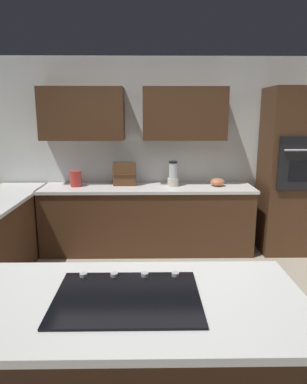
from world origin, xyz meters
TOP-DOWN VIEW (x-y plane):
  - ground_plane at (0.00, 0.00)m, footprint 14.00×14.00m
  - wall_back at (0.07, -2.05)m, footprint 6.00×0.44m
  - lower_cabinets_back at (0.10, -1.72)m, footprint 2.80×0.60m
  - countertop_back at (0.10, -1.72)m, footprint 2.84×0.64m
  - island_base at (0.19, 1.16)m, footprint 1.82×0.84m
  - island_top at (0.19, 1.16)m, footprint 1.90×0.92m
  - wall_oven at (-1.85, -1.72)m, footprint 0.80×0.66m
  - cooktop at (0.19, 1.15)m, footprint 0.76×0.56m
  - blender at (-0.25, -1.75)m, footprint 0.15×0.15m
  - mixing_bowl at (-0.85, -1.75)m, footprint 0.19×0.19m
  - spice_rack at (0.40, -1.80)m, footprint 0.31×0.11m
  - kettle at (1.05, -1.75)m, footprint 0.15×0.15m

SIDE VIEW (x-z plane):
  - ground_plane at x=0.00m, z-range 0.00..0.00m
  - lower_cabinets_back at x=0.10m, z-range 0.00..0.86m
  - island_base at x=0.19m, z-range 0.00..0.86m
  - countertop_back at x=0.10m, z-range 0.86..0.90m
  - island_top at x=0.19m, z-range 0.86..0.90m
  - cooktop at x=0.19m, z-range 0.89..0.92m
  - mixing_bowl at x=-0.85m, z-range 0.90..1.01m
  - kettle at x=1.05m, z-range 0.90..1.11m
  - blender at x=-0.25m, z-range 0.88..1.21m
  - spice_rack at x=0.40m, z-range 0.90..1.22m
  - wall_oven at x=-1.85m, z-range 0.00..2.18m
  - wall_back at x=0.07m, z-range 0.14..2.74m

